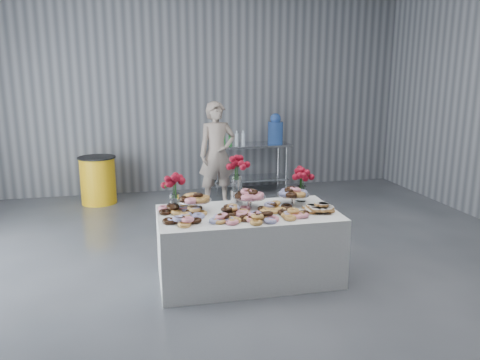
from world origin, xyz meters
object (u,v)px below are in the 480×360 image
at_px(prep_table, 249,159).
at_px(trash_barrel, 98,180).
at_px(water_jug, 275,130).
at_px(person, 217,154).
at_px(display_table, 248,245).

xyz_separation_m(prep_table, trash_barrel, (-2.71, -0.21, -0.22)).
bearing_deg(water_jug, person, -149.04).
distance_m(prep_table, person, 1.08).
bearing_deg(trash_barrel, water_jug, 3.67).
relative_size(prep_table, trash_barrel, 1.86).
bearing_deg(prep_table, person, -134.82).
bearing_deg(person, water_jug, 23.88).
bearing_deg(person, prep_table, 38.11).
bearing_deg(trash_barrel, display_table, -63.06).
distance_m(display_table, person, 2.99).
xyz_separation_m(prep_table, water_jug, (0.50, -0.00, 0.53)).
relative_size(water_jug, trash_barrel, 0.69).
bearing_deg(display_table, water_jug, 68.61).
height_order(person, trash_barrel, person).
distance_m(water_jug, trash_barrel, 3.30).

